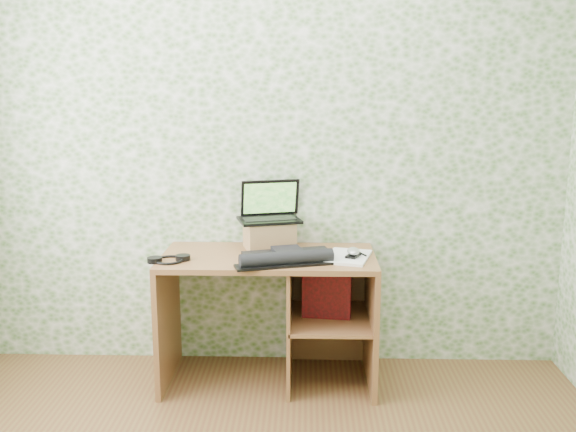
{
  "coord_description": "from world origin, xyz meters",
  "views": [
    {
      "loc": [
        0.21,
        -2.03,
        1.69
      ],
      "look_at": [
        0.11,
        1.39,
        0.99
      ],
      "focal_mm": 40.0,
      "sensor_mm": 36.0,
      "label": 1
    }
  ],
  "objects_px": {
    "keyboard": "(287,257)",
    "notepad": "(348,257)",
    "desk": "(282,299)",
    "riser": "(269,235)",
    "laptop": "(270,211)"
  },
  "relations": [
    {
      "from": "notepad",
      "to": "laptop",
      "type": "bearing_deg",
      "value": 167.48
    },
    {
      "from": "desk",
      "to": "riser",
      "type": "height_order",
      "value": "riser"
    },
    {
      "from": "desk",
      "to": "laptop",
      "type": "bearing_deg",
      "value": 117.65
    },
    {
      "from": "desk",
      "to": "notepad",
      "type": "bearing_deg",
      "value": -11.92
    },
    {
      "from": "riser",
      "to": "notepad",
      "type": "bearing_deg",
      "value": -23.44
    },
    {
      "from": "riser",
      "to": "desk",
      "type": "bearing_deg",
      "value": -55.32
    },
    {
      "from": "riser",
      "to": "laptop",
      "type": "xyz_separation_m",
      "value": [
        0.0,
        0.04,
        0.14
      ]
    },
    {
      "from": "desk",
      "to": "riser",
      "type": "bearing_deg",
      "value": 124.68
    },
    {
      "from": "desk",
      "to": "riser",
      "type": "relative_size",
      "value": 4.4
    },
    {
      "from": "keyboard",
      "to": "notepad",
      "type": "bearing_deg",
      "value": -2.2
    },
    {
      "from": "keyboard",
      "to": "notepad",
      "type": "relative_size",
      "value": 1.76
    },
    {
      "from": "desk",
      "to": "keyboard",
      "type": "height_order",
      "value": "keyboard"
    },
    {
      "from": "laptop",
      "to": "notepad",
      "type": "distance_m",
      "value": 0.54
    },
    {
      "from": "desk",
      "to": "laptop",
      "type": "relative_size",
      "value": 3.02
    },
    {
      "from": "riser",
      "to": "laptop",
      "type": "height_order",
      "value": "laptop"
    }
  ]
}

